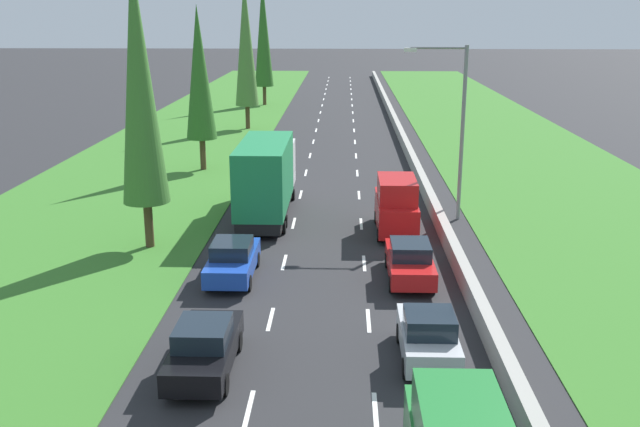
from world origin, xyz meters
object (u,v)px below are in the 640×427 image
black_sedan_left_lane (204,347)px  poplar_tree_second (139,82)px  green_box_truck_left_lane (267,177)px  street_light_mast (456,121)px  poplar_tree_fifth (263,33)px  silver_hatchback_right_lane (428,336)px  blue_sedan_left_lane (233,259)px  red_van_right_lane (396,205)px  poplar_tree_fourth (246,42)px  red_sedan_right_lane (410,261)px  poplar_tree_third (199,73)px

black_sedan_left_lane → poplar_tree_second: size_ratio=0.34×
black_sedan_left_lane → green_box_truck_left_lane: size_ratio=0.48×
black_sedan_left_lane → street_light_mast: size_ratio=0.50×
poplar_tree_fifth → green_box_truck_left_lane: bearing=-83.6°
silver_hatchback_right_lane → black_sedan_left_lane: 6.92m
black_sedan_left_lane → green_box_truck_left_lane: bearing=89.6°
silver_hatchback_right_lane → blue_sedan_left_lane: silver_hatchback_right_lane is taller
black_sedan_left_lane → red_van_right_lane: size_ratio=0.92×
silver_hatchback_right_lane → black_sedan_left_lane: size_ratio=0.87×
poplar_tree_second → poplar_tree_fifth: (-0.29, 52.20, 0.59)m
street_light_mast → poplar_tree_fourth: bearing=116.4°
street_light_mast → green_box_truck_left_lane: bearing=178.7°
blue_sedan_left_lane → poplar_tree_fourth: 39.47m
silver_hatchback_right_lane → black_sedan_left_lane: (-6.86, -0.93, -0.02)m
red_van_right_lane → green_box_truck_left_lane: green_box_truck_left_lane is taller
silver_hatchback_right_lane → red_sedan_right_lane: 7.06m
poplar_tree_fifth → silver_hatchback_right_lane: bearing=-79.3°
black_sedan_left_lane → blue_sedan_left_lane: same height
poplar_tree_third → black_sedan_left_lane: bearing=-79.0°
blue_sedan_left_lane → street_light_mast: street_light_mast is taller
black_sedan_left_lane → poplar_tree_second: 14.45m
red_sedan_right_lane → poplar_tree_fourth: poplar_tree_fourth is taller
poplar_tree_fourth → poplar_tree_fifth: size_ratio=0.96×
blue_sedan_left_lane → poplar_tree_fourth: (-4.45, 38.57, 7.09)m
poplar_tree_third → poplar_tree_fifth: poplar_tree_fifth is taller
black_sedan_left_lane → green_box_truck_left_lane: 17.22m
poplar_tree_fifth → poplar_tree_fourth: bearing=-88.9°
poplar_tree_fourth → poplar_tree_fifth: (-0.33, 17.51, 0.31)m
red_sedan_right_lane → poplar_tree_second: size_ratio=0.34×
silver_hatchback_right_lane → red_sedan_right_lane: size_ratio=0.87×
green_box_truck_left_lane → poplar_tree_fifth: poplar_tree_fifth is taller
red_sedan_right_lane → blue_sedan_left_lane: bearing=-179.4°
red_van_right_lane → street_light_mast: (3.11, 2.52, 3.83)m
silver_hatchback_right_lane → street_light_mast: street_light_mast is taller
street_light_mast → blue_sedan_left_lane: bearing=-138.6°
red_van_right_lane → street_light_mast: street_light_mast is taller
black_sedan_left_lane → poplar_tree_third: size_ratio=0.41×
red_van_right_lane → poplar_tree_second: bearing=-167.2°
red_sedan_right_lane → poplar_tree_second: 14.08m
red_van_right_lane → red_sedan_right_lane: bearing=-88.9°
silver_hatchback_right_lane → poplar_tree_fourth: poplar_tree_fourth is taller
black_sedan_left_lane → poplar_tree_second: poplar_tree_second is taller
silver_hatchback_right_lane → street_light_mast: (3.03, 16.02, 4.40)m
silver_hatchback_right_lane → street_light_mast: 16.88m
silver_hatchback_right_lane → poplar_tree_second: 17.33m
black_sedan_left_lane → poplar_tree_third: 29.71m
red_van_right_lane → poplar_tree_third: size_ratio=0.44×
red_sedan_right_lane → poplar_tree_fourth: bearing=106.9°
silver_hatchback_right_lane → blue_sedan_left_lane: (-7.20, 6.99, -0.02)m
street_light_mast → red_van_right_lane: bearing=-141.0°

